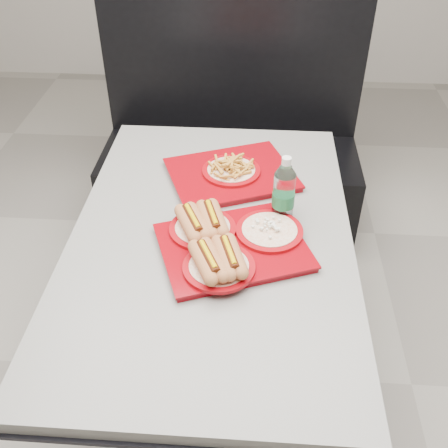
# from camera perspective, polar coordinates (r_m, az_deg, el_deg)

# --- Properties ---
(ground) EXTENTS (6.00, 6.00, 0.00)m
(ground) POSITION_cam_1_polar(r_m,az_deg,el_deg) (2.24, -1.08, -15.90)
(ground) COLOR #9A958A
(ground) RESTS_ON ground
(diner_table) EXTENTS (0.92, 1.42, 0.75)m
(diner_table) POSITION_cam_1_polar(r_m,az_deg,el_deg) (1.80, -1.30, -5.00)
(diner_table) COLOR black
(diner_table) RESTS_ON ground
(booth_bench) EXTENTS (1.30, 0.57, 1.35)m
(booth_bench) POSITION_cam_1_polar(r_m,az_deg,el_deg) (2.78, 0.72, 7.86)
(booth_bench) COLOR black
(booth_bench) RESTS_ON ground
(tray_near) EXTENTS (0.53, 0.47, 0.10)m
(tray_near) POSITION_cam_1_polar(r_m,az_deg,el_deg) (1.60, 0.32, -2.01)
(tray_near) COLOR maroon
(tray_near) RESTS_ON diner_table
(tray_far) EXTENTS (0.53, 0.48, 0.09)m
(tray_far) POSITION_cam_1_polar(r_m,az_deg,el_deg) (1.93, 0.79, 5.68)
(tray_far) COLOR maroon
(tray_far) RESTS_ON diner_table
(water_bottle) EXTENTS (0.07, 0.07, 0.23)m
(water_bottle) POSITION_cam_1_polar(r_m,az_deg,el_deg) (1.70, 6.52, 3.37)
(water_bottle) COLOR silver
(water_bottle) RESTS_ON diner_table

